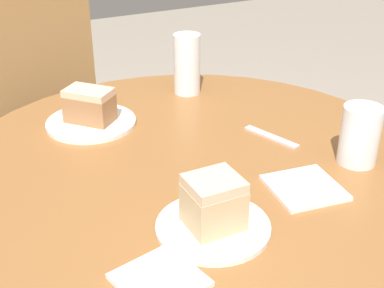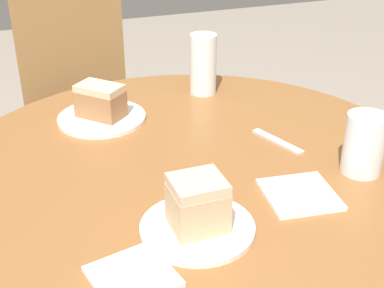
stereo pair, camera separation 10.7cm
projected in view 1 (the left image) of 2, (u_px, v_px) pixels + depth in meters
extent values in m
cylinder|color=brown|center=(192.00, 168.00, 1.09)|extent=(1.01, 1.01, 0.03)
cylinder|color=olive|center=(36.00, 244.00, 1.70)|extent=(0.04, 0.04, 0.45)
cylinder|color=olive|center=(140.00, 213.00, 1.85)|extent=(0.04, 0.04, 0.45)
cylinder|color=olive|center=(10.00, 185.00, 2.02)|extent=(0.04, 0.04, 0.45)
cylinder|color=olive|center=(101.00, 162.00, 2.17)|extent=(0.04, 0.04, 0.45)
cube|color=black|center=(65.00, 141.00, 1.82)|extent=(0.41, 0.46, 0.03)
cube|color=olive|center=(38.00, 44.00, 1.86)|extent=(0.38, 0.03, 0.54)
cylinder|color=white|center=(91.00, 122.00, 1.24)|extent=(0.21, 0.21, 0.01)
cylinder|color=white|center=(213.00, 227.00, 0.88)|extent=(0.19, 0.19, 0.01)
cube|color=#9E6B42|center=(90.00, 108.00, 1.22)|extent=(0.12, 0.12, 0.06)
cube|color=beige|center=(88.00, 92.00, 1.20)|extent=(0.12, 0.12, 0.02)
cube|color=tan|center=(213.00, 207.00, 0.86)|extent=(0.09, 0.08, 0.07)
cube|color=beige|center=(214.00, 184.00, 0.84)|extent=(0.08, 0.08, 0.02)
cylinder|color=beige|center=(358.00, 147.00, 1.07)|extent=(0.07, 0.07, 0.07)
cylinder|color=white|center=(360.00, 135.00, 1.06)|extent=(0.08, 0.08, 0.12)
cylinder|color=silver|center=(187.00, 72.00, 1.39)|extent=(0.06, 0.06, 0.11)
cylinder|color=white|center=(187.00, 64.00, 1.38)|extent=(0.07, 0.07, 0.16)
cube|color=white|center=(304.00, 188.00, 0.99)|extent=(0.14, 0.14, 0.01)
cube|color=silver|center=(271.00, 137.00, 1.18)|extent=(0.06, 0.14, 0.00)
cube|color=white|center=(160.00, 280.00, 0.77)|extent=(0.13, 0.13, 0.01)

